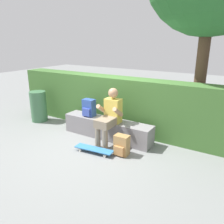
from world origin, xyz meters
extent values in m
plane|color=gray|center=(0.00, 0.00, 0.00)|extent=(24.00, 24.00, 0.00)
cube|color=gray|center=(0.00, 0.38, 0.22)|extent=(2.14, 0.40, 0.44)
cube|color=gold|center=(0.20, 0.32, 0.70)|extent=(0.34, 0.22, 0.52)
sphere|color=tan|center=(0.20, 0.32, 1.08)|extent=(0.21, 0.21, 0.21)
cube|color=gray|center=(0.20, 0.01, 0.52)|extent=(0.32, 0.40, 0.17)
cylinder|color=gray|center=(0.11, -0.14, 0.22)|extent=(0.11, 0.11, 0.44)
cylinder|color=gray|center=(0.29, -0.14, 0.22)|extent=(0.11, 0.11, 0.44)
cylinder|color=tan|center=(0.00, 0.18, 0.74)|extent=(0.09, 0.33, 0.27)
cylinder|color=tan|center=(0.40, 0.18, 0.74)|extent=(0.09, 0.33, 0.27)
cube|color=teal|center=(0.18, -0.37, 0.08)|extent=(0.82, 0.28, 0.02)
cylinder|color=silver|center=(0.45, -0.27, 0.03)|extent=(0.06, 0.04, 0.05)
cylinder|color=silver|center=(0.46, -0.42, 0.03)|extent=(0.06, 0.04, 0.05)
cylinder|color=silver|center=(-0.11, -0.33, 0.03)|extent=(0.06, 0.04, 0.05)
cylinder|color=silver|center=(-0.10, -0.48, 0.03)|extent=(0.06, 0.04, 0.05)
cube|color=#2D4C99|center=(-0.50, 0.38, 0.64)|extent=(0.28, 0.18, 0.40)
cube|color=#384DA9|center=(-0.50, 0.26, 0.56)|extent=(0.20, 0.05, 0.18)
cube|color=#A37A47|center=(0.68, -0.14, 0.20)|extent=(0.28, 0.18, 0.40)
cube|color=#B57E48|center=(0.68, -0.25, 0.12)|extent=(0.20, 0.05, 0.18)
cube|color=#3C662D|center=(-0.04, 1.02, 0.65)|extent=(6.03, 0.52, 1.30)
cylinder|color=#473323|center=(1.66, 1.58, 1.52)|extent=(0.25, 0.25, 3.05)
cylinder|color=#3D6B47|center=(-2.21, 0.35, 0.41)|extent=(0.43, 0.43, 0.83)
camera|label=1|loc=(2.58, -3.58, 2.14)|focal=35.85mm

